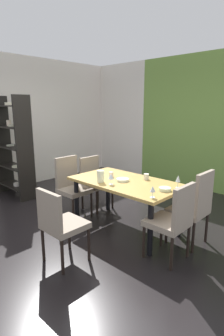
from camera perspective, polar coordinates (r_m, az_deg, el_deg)
ground_plane at (r=4.26m, az=-6.55°, el=-11.79°), size 5.24×5.97×0.02m
back_panel_interior at (r=7.22m, az=1.87°, el=10.47°), size 1.60×0.10×2.85m
garden_window_panel at (r=5.81m, az=21.77°, el=8.83°), size 3.64×0.10×2.85m
left_interior_panel at (r=6.08m, az=-22.91°, el=8.89°), size 0.10×5.97×2.85m
dining_table at (r=3.82m, az=2.94°, el=-4.13°), size 1.60×0.90×0.74m
chair_right_far at (r=3.56m, az=17.49°, el=-7.73°), size 0.44×0.44×1.01m
chair_head_near at (r=3.08m, az=-11.36°, el=-11.45°), size 0.44×0.44×0.90m
chair_left_far at (r=4.66m, az=-3.88°, el=-2.53°), size 0.45×0.44×0.92m
chair_left_near at (r=4.35m, az=-8.86°, el=-3.50°), size 0.45×0.44×0.99m
chair_right_near at (r=3.15m, az=13.21°, el=-10.64°), size 0.44×0.44×0.95m
display_shelf at (r=5.56m, az=-20.71°, el=4.36°), size 0.98×0.34×1.99m
wine_glass_south at (r=3.59m, az=-0.23°, el=-1.89°), size 0.08×0.08×0.15m
wine_glass_east at (r=3.12m, az=8.85°, el=-4.61°), size 0.06×0.06×0.15m
wine_glass_corner at (r=3.55m, az=14.19°, el=-2.32°), size 0.06×0.06×0.17m
serving_bowl_west at (r=3.43m, az=11.45°, el=-4.52°), size 0.16×0.16×0.04m
serving_bowl_right at (r=3.78m, az=2.35°, el=-2.58°), size 0.19×0.19×0.04m
cup_front at (r=3.89m, az=7.46°, el=-1.87°), size 0.08×0.08×0.08m
cup_near_window at (r=3.99m, az=-0.20°, el=-1.41°), size 0.07×0.07×0.08m
pitcher_near_shelf at (r=3.71m, az=-2.52°, el=-1.81°), size 0.11×0.10×0.17m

